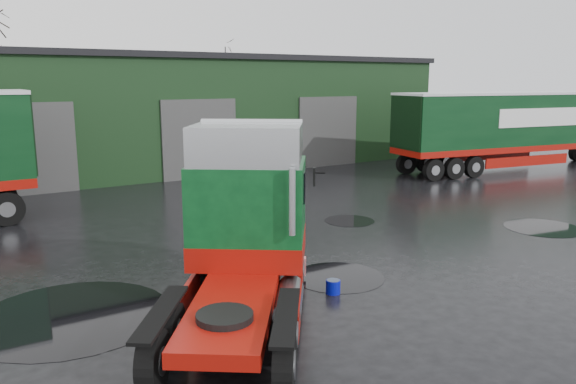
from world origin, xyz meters
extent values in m
plane|color=black|center=(0.00, 0.00, 0.00)|extent=(100.00, 100.00, 0.00)
cube|color=black|center=(2.00, 20.00, 3.00)|extent=(32.00, 12.00, 6.00)
cube|color=black|center=(2.00, 20.00, 6.15)|extent=(32.40, 12.40, 0.30)
cylinder|color=#070DA5|center=(-1.70, -2.39, 0.16)|extent=(0.41, 0.41, 0.32)
cylinder|color=black|center=(-0.92, -1.56, 0.00)|extent=(2.35, 2.35, 0.01)
cylinder|color=black|center=(2.94, 2.90, 0.00)|extent=(1.79, 1.79, 0.01)
cylinder|color=black|center=(-7.22, -0.47, 0.00)|extent=(4.15, 4.15, 0.01)
cylinder|color=black|center=(7.93, -1.38, 0.00)|extent=(2.56, 2.56, 0.01)
camera|label=1|loc=(-9.23, -12.42, 4.94)|focal=35.00mm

